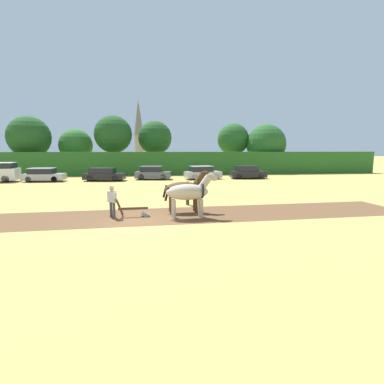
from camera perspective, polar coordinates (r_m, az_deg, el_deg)
ground_plane at (r=15.12m, az=-10.26°, el=-5.48°), size 240.00×240.00×0.00m
plowed_furrow_strip at (r=16.37m, az=-20.29°, el=-4.80°), size 35.95×5.98×0.01m
hedgerow at (r=41.24m, az=-8.36°, el=5.39°), size 65.87×1.22×3.15m
tree_left at (r=47.57m, az=-28.61°, el=9.15°), size 5.74×5.74×8.02m
tree_center_left at (r=47.55m, az=-21.25°, el=8.27°), size 4.80×4.80×6.46m
tree_center at (r=44.99m, az=-14.79°, el=10.56°), size 5.33×5.33×8.28m
tree_center_right at (r=45.38m, az=-7.07°, el=10.19°), size 4.95×4.95×7.66m
tree_right at (r=47.34m, az=7.84°, el=9.92°), size 4.85×4.85×7.47m
tree_far_right at (r=47.21m, az=13.92°, el=8.84°), size 5.94×5.94×7.23m
church_spire at (r=74.50m, az=-10.11°, el=11.48°), size 2.34×2.34×15.20m
draft_horse_lead_left at (r=15.35m, az=-0.49°, el=-0.03°), size 2.85×0.97×2.37m
draft_horse_lead_right at (r=16.77m, az=-1.29°, el=0.55°), size 2.87×1.00×2.40m
plow at (r=16.04m, az=-10.65°, el=-3.52°), size 1.77×0.48×1.13m
farmer_at_plow at (r=16.03m, az=-14.97°, el=-1.33°), size 0.54×0.44×1.66m
farmer_beside_team at (r=18.98m, az=-0.85°, el=0.18°), size 0.29×0.63×1.56m
parked_car_left at (r=36.57m, az=-26.43°, el=2.92°), size 4.34×1.95×1.49m
parked_car_center_left at (r=34.90m, az=-16.44°, el=3.21°), size 4.64×2.33×1.45m
parked_car_center at (r=35.41m, az=-7.52°, el=3.61°), size 4.28×2.35×1.56m
parked_car_center_right at (r=35.47m, az=1.99°, el=3.68°), size 4.46×2.48×1.56m
parked_car_right at (r=36.80m, az=10.54°, el=3.69°), size 4.28×1.90×1.54m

